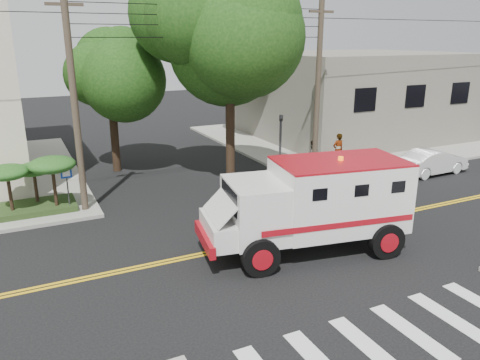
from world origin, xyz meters
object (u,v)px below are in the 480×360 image
armored_truck (314,201)px  parked_sedan (432,162)px  pedestrian_a (338,150)px  pedestrian_b (312,156)px

armored_truck → parked_sedan: (11.36, 5.14, -1.14)m
pedestrian_a → pedestrian_b: (-1.92, -0.28, -0.08)m
armored_truck → parked_sedan: armored_truck is taller
pedestrian_a → pedestrian_b: size_ratio=1.09×
armored_truck → pedestrian_a: armored_truck is taller
pedestrian_a → pedestrian_b: pedestrian_a is taller
parked_sedan → pedestrian_b: size_ratio=2.39×
armored_truck → pedestrian_b: size_ratio=4.20×
pedestrian_b → armored_truck: bearing=64.0°
pedestrian_b → parked_sedan: bearing=163.4°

